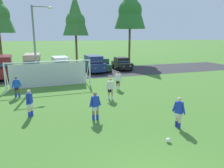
# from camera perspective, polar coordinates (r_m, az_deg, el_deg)

# --- Properties ---
(ground_plane) EXTENTS (400.00, 400.00, 0.00)m
(ground_plane) POSITION_cam_1_polar(r_m,az_deg,el_deg) (20.20, -9.56, -0.84)
(ground_plane) COLOR #477A2D
(parking_lot_strip) EXTENTS (52.00, 8.40, 0.01)m
(parking_lot_strip) POSITION_cam_1_polar(r_m,az_deg,el_deg) (27.64, -12.18, 2.71)
(parking_lot_strip) COLOR #333335
(parking_lot_strip) RESTS_ON ground
(soccer_ball) EXTENTS (0.22, 0.22, 0.22)m
(soccer_ball) POSITION_cam_1_polar(r_m,az_deg,el_deg) (10.21, 14.81, -14.28)
(soccer_ball) COLOR white
(soccer_ball) RESTS_ON ground
(soccer_goal) EXTENTS (7.48, 2.17, 2.57)m
(soccer_goal) POSITION_cam_1_polar(r_m,az_deg,el_deg) (20.69, -16.35, 2.80)
(soccer_goal) COLOR white
(soccer_goal) RESTS_ON ground
(player_striker_near) EXTENTS (0.41, 0.69, 1.64)m
(player_striker_near) POSITION_cam_1_polar(r_m,az_deg,el_deg) (13.48, -21.10, -4.77)
(player_striker_near) COLOR beige
(player_striker_near) RESTS_ON ground
(player_midfield_center) EXTENTS (0.74, 0.36, 1.64)m
(player_midfield_center) POSITION_cam_1_polar(r_m,az_deg,el_deg) (12.11, -4.50, -5.87)
(player_midfield_center) COLOR #936B4C
(player_midfield_center) RESTS_ON ground
(player_defender_far) EXTENTS (0.74, 0.36, 1.64)m
(player_defender_far) POSITION_cam_1_polar(r_m,az_deg,el_deg) (18.02, -24.07, -0.74)
(player_defender_far) COLOR brown
(player_defender_far) RESTS_ON ground
(player_winger_left) EXTENTS (0.74, 0.28, 1.64)m
(player_winger_left) POSITION_cam_1_polar(r_m,az_deg,el_deg) (15.94, -0.42, -1.27)
(player_winger_left) COLOR tan
(player_winger_left) RESTS_ON ground
(player_winger_right) EXTENTS (0.68, 0.43, 1.64)m
(player_winger_right) POSITION_cam_1_polar(r_m,az_deg,el_deg) (18.87, 1.63, 0.94)
(player_winger_right) COLOR #936B4C
(player_winger_right) RESTS_ON ground
(player_trailing_back) EXTENTS (0.42, 0.70, 1.64)m
(player_trailing_back) POSITION_cam_1_polar(r_m,az_deg,el_deg) (11.60, 17.36, -7.29)
(player_trailing_back) COLOR beige
(player_trailing_back) RESTS_ON ground
(parked_car_slot_left) EXTENTS (2.44, 4.92, 2.52)m
(parked_car_slot_left) POSITION_cam_1_polar(r_m,az_deg,el_deg) (26.73, -27.01, 4.18)
(parked_car_slot_left) COLOR maroon
(parked_car_slot_left) RESTS_ON ground
(parked_car_slot_center_left) EXTENTS (2.36, 4.88, 2.52)m
(parked_car_slot_center_left) POSITION_cam_1_polar(r_m,az_deg,el_deg) (28.12, -20.37, 5.13)
(parked_car_slot_center_left) COLOR tan
(parked_car_slot_center_left) RESTS_ON ground
(parked_car_slot_center) EXTENTS (2.31, 4.69, 2.16)m
(parked_car_slot_center) POSITION_cam_1_polar(r_m,az_deg,el_deg) (27.31, -13.55, 4.88)
(parked_car_slot_center) COLOR silver
(parked_car_slot_center) RESTS_ON ground
(parked_car_slot_center_right) EXTENTS (2.29, 4.68, 2.16)m
(parked_car_slot_center_right) POSITION_cam_1_polar(r_m,az_deg,el_deg) (28.21, -4.88, 5.43)
(parked_car_slot_center_right) COLOR navy
(parked_car_slot_center_right) RESTS_ON ground
(parked_car_slot_right) EXTENTS (2.17, 4.27, 1.72)m
(parked_car_slot_right) POSITION_cam_1_polar(r_m,az_deg,el_deg) (29.05, -2.82, 5.20)
(parked_car_slot_right) COLOR #194C2D
(parked_car_slot_right) RESTS_ON ground
(parked_car_slot_far_right) EXTENTS (2.16, 4.26, 1.72)m
(parked_car_slot_far_right) POSITION_cam_1_polar(r_m,az_deg,el_deg) (30.25, 2.59, 5.50)
(parked_car_slot_far_right) COLOR black
(parked_car_slot_far_right) RESTS_ON ground
(tree_mid_left) EXTENTS (4.25, 4.25, 11.34)m
(tree_mid_left) POSITION_cam_1_polar(r_m,az_deg,el_deg) (37.05, -9.77, 17.39)
(tree_mid_left) COLOR brown
(tree_mid_left) RESTS_ON ground
(tree_center_back) EXTENTS (5.30, 5.30, 14.12)m
(tree_center_back) POSITION_cam_1_polar(r_m,az_deg,el_deg) (38.21, 4.87, 20.28)
(tree_center_back) COLOR brown
(tree_center_back) RESTS_ON ground
(street_lamp) EXTENTS (2.00, 0.32, 7.47)m
(street_lamp) POSITION_cam_1_polar(r_m,az_deg,el_deg) (22.24, -19.49, 9.94)
(street_lamp) COLOR slate
(street_lamp) RESTS_ON ground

